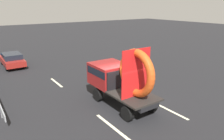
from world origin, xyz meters
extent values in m
plane|color=black|center=(0.00, 0.00, 0.00)|extent=(120.00, 120.00, 0.00)
cylinder|color=black|center=(-1.10, 1.36, 0.40)|extent=(0.28, 0.81, 0.81)
cylinder|color=black|center=(0.60, 1.36, 0.40)|extent=(0.28, 0.81, 0.81)
cylinder|color=black|center=(-1.10, -1.56, 0.40)|extent=(0.28, 0.81, 0.81)
cylinder|color=black|center=(0.60, -1.56, 0.40)|extent=(0.28, 0.81, 0.81)
cube|color=black|center=(-0.25, 0.04, 0.81)|extent=(1.30, 4.78, 0.25)
cube|color=maroon|center=(-0.25, 1.36, 1.61)|extent=(2.00, 2.14, 1.35)
cube|color=black|center=(-0.25, 1.31, 1.91)|extent=(2.02, 2.04, 0.44)
cube|color=black|center=(-0.25, -1.03, 0.98)|extent=(2.00, 2.64, 0.10)
cube|color=black|center=(-0.25, 0.24, 1.58)|extent=(1.80, 0.08, 1.10)
torus|color=#D84C19|center=(-0.25, -1.18, 2.34)|extent=(0.41, 2.61, 2.61)
cube|color=red|center=(-0.25, -1.18, 2.34)|extent=(1.90, 0.03, 2.61)
cylinder|color=black|center=(-4.66, 14.07, 0.31)|extent=(0.21, 0.61, 0.61)
cylinder|color=black|center=(-3.16, 14.07, 0.31)|extent=(0.21, 0.61, 0.61)
cylinder|color=black|center=(-4.66, 11.50, 0.31)|extent=(0.21, 0.61, 0.61)
cylinder|color=black|center=(-3.16, 11.50, 0.31)|extent=(0.21, 0.61, 0.61)
cube|color=maroon|center=(-3.91, 12.78, 0.57)|extent=(1.72, 4.01, 0.53)
cube|color=black|center=(-3.91, 12.69, 1.07)|extent=(1.55, 2.25, 0.48)
cylinder|color=slate|center=(-6.40, 2.47, 0.28)|extent=(0.10, 0.10, 0.55)
cube|color=beige|center=(-2.08, -1.62, 0.00)|extent=(0.16, 2.86, 0.01)
cube|color=beige|center=(-2.08, 5.96, 0.00)|extent=(0.16, 2.29, 0.01)
cube|color=beige|center=(1.59, -1.95, 0.00)|extent=(0.16, 2.85, 0.01)
cube|color=beige|center=(1.59, 6.47, 0.00)|extent=(0.16, 2.12, 0.01)
camera|label=1|loc=(-7.34, -9.15, 5.78)|focal=34.01mm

